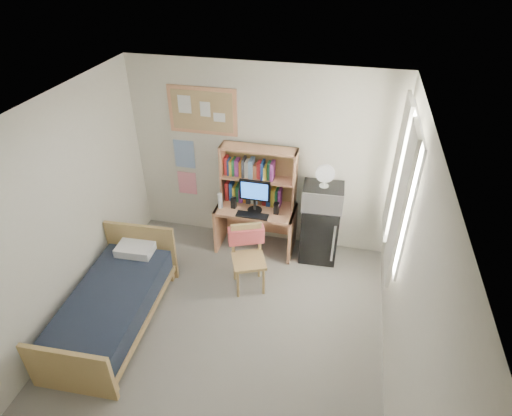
% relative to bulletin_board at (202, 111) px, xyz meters
% --- Properties ---
extents(floor, '(3.60, 4.20, 0.02)m').
position_rel_bulletin_board_xyz_m(floor, '(0.78, -2.08, -1.93)').
color(floor, gray).
rests_on(floor, ground).
extents(ceiling, '(3.60, 4.20, 0.02)m').
position_rel_bulletin_board_xyz_m(ceiling, '(0.78, -2.08, 0.68)').
color(ceiling, white).
rests_on(ceiling, wall_back).
extents(wall_back, '(3.60, 0.04, 2.60)m').
position_rel_bulletin_board_xyz_m(wall_back, '(0.78, 0.02, -0.62)').
color(wall_back, silver).
rests_on(wall_back, floor).
extents(wall_left, '(0.04, 4.20, 2.60)m').
position_rel_bulletin_board_xyz_m(wall_left, '(-1.02, -2.08, -0.62)').
color(wall_left, silver).
rests_on(wall_left, floor).
extents(wall_right, '(0.04, 4.20, 2.60)m').
position_rel_bulletin_board_xyz_m(wall_right, '(2.58, -2.08, -0.62)').
color(wall_right, silver).
rests_on(wall_right, floor).
extents(window_unit, '(0.10, 1.40, 1.70)m').
position_rel_bulletin_board_xyz_m(window_unit, '(2.53, -0.88, -0.32)').
color(window_unit, white).
rests_on(window_unit, wall_right).
extents(curtain_left, '(0.04, 0.55, 1.70)m').
position_rel_bulletin_board_xyz_m(curtain_left, '(2.50, -1.28, -0.32)').
color(curtain_left, white).
rests_on(curtain_left, wall_right).
extents(curtain_right, '(0.04, 0.55, 1.70)m').
position_rel_bulletin_board_xyz_m(curtain_right, '(2.50, -0.48, -0.32)').
color(curtain_right, white).
rests_on(curtain_right, wall_right).
extents(bulletin_board, '(0.94, 0.03, 0.64)m').
position_rel_bulletin_board_xyz_m(bulletin_board, '(0.00, 0.00, 0.00)').
color(bulletin_board, tan).
rests_on(bulletin_board, wall_back).
extents(poster_wave, '(0.30, 0.01, 0.42)m').
position_rel_bulletin_board_xyz_m(poster_wave, '(-0.32, 0.01, -0.67)').
color(poster_wave, '#295CA6').
rests_on(poster_wave, wall_back).
extents(poster_japan, '(0.28, 0.01, 0.36)m').
position_rel_bulletin_board_xyz_m(poster_japan, '(-0.32, 0.01, -1.14)').
color(poster_japan, '#EC2950').
rests_on(poster_japan, wall_back).
extents(desk, '(1.10, 0.56, 0.68)m').
position_rel_bulletin_board_xyz_m(desk, '(0.79, -0.28, -1.58)').
color(desk, tan).
rests_on(desk, floor).
extents(desk_chair, '(0.58, 0.58, 0.88)m').
position_rel_bulletin_board_xyz_m(desk_chair, '(0.88, -1.10, -1.48)').
color(desk_chair, tan).
rests_on(desk_chair, floor).
extents(mini_fridge, '(0.52, 0.52, 0.84)m').
position_rel_bulletin_board_xyz_m(mini_fridge, '(1.68, -0.25, -1.50)').
color(mini_fridge, black).
rests_on(mini_fridge, floor).
extents(bed, '(0.96, 1.81, 0.49)m').
position_rel_bulletin_board_xyz_m(bed, '(-0.50, -2.07, -1.68)').
color(bed, black).
rests_on(bed, floor).
extents(hutch, '(1.04, 0.28, 0.85)m').
position_rel_bulletin_board_xyz_m(hutch, '(0.79, -0.13, -0.81)').
color(hutch, tan).
rests_on(hutch, desk).
extents(monitor, '(0.42, 0.04, 0.45)m').
position_rel_bulletin_board_xyz_m(monitor, '(0.78, -0.34, -1.01)').
color(monitor, black).
rests_on(monitor, desk).
extents(keyboard, '(0.44, 0.14, 0.02)m').
position_rel_bulletin_board_xyz_m(keyboard, '(0.78, -0.48, -1.22)').
color(keyboard, black).
rests_on(keyboard, desk).
extents(speaker_left, '(0.07, 0.07, 0.16)m').
position_rel_bulletin_board_xyz_m(speaker_left, '(0.48, -0.34, -1.15)').
color(speaker_left, black).
rests_on(speaker_left, desk).
extents(speaker_right, '(0.07, 0.07, 0.17)m').
position_rel_bulletin_board_xyz_m(speaker_right, '(1.08, -0.35, -1.15)').
color(speaker_right, black).
rests_on(speaker_right, desk).
extents(water_bottle, '(0.07, 0.07, 0.22)m').
position_rel_bulletin_board_xyz_m(water_bottle, '(0.30, -0.38, -1.13)').
color(water_bottle, white).
rests_on(water_bottle, desk).
extents(hoodie, '(0.47, 0.30, 0.22)m').
position_rel_bulletin_board_xyz_m(hoodie, '(0.81, -0.92, -1.24)').
color(hoodie, '#DC5355').
rests_on(hoodie, desk_chair).
extents(microwave, '(0.54, 0.42, 0.30)m').
position_rel_bulletin_board_xyz_m(microwave, '(1.68, -0.27, -0.92)').
color(microwave, silver).
rests_on(microwave, mini_fridge).
extents(desk_fan, '(0.25, 0.25, 0.30)m').
position_rel_bulletin_board_xyz_m(desk_fan, '(1.68, -0.27, -0.62)').
color(desk_fan, white).
rests_on(desk_fan, microwave).
extents(pillow, '(0.47, 0.34, 0.11)m').
position_rel_bulletin_board_xyz_m(pillow, '(-0.53, -1.32, -1.38)').
color(pillow, white).
rests_on(pillow, bed).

